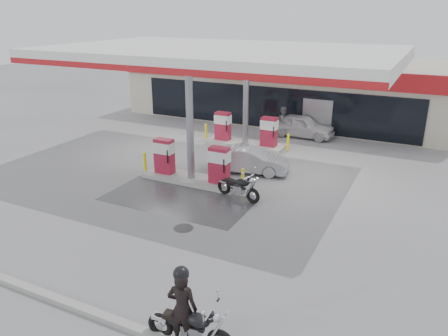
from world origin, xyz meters
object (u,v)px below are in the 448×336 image
Objects in this scene: parked_motorcycle at (239,188)px; hatchback_silver at (249,160)px; biker_main at (182,309)px; pump_island_far at (245,133)px; parked_car_left at (164,102)px; main_motorcycle at (191,328)px; attendant at (283,122)px; pump_island_near at (191,166)px; sedan_white at (302,126)px; parked_car_right at (444,132)px.

hatchback_silver is (-0.84, 3.01, 0.12)m from parked_motorcycle.
hatchback_silver is at bearing -86.48° from biker_main.
pump_island_far is 2.46× the size of parked_motorcycle.
parked_car_left is at bearing -67.52° from biker_main.
main_motorcycle is 1.19× the size of attendant.
pump_island_near is at bearing -90.00° from pump_island_far.
pump_island_far is at bearing 124.58° from parked_motorcycle.
sedan_white is at bearing -63.53° from attendant.
parked_motorcycle is 0.54× the size of parked_car_right.
hatchback_silver is (0.59, -6.60, -0.30)m from attendant.
parked_car_left is (-9.41, 6.00, -0.14)m from pump_island_far.
attendant is (-3.66, 17.61, -0.06)m from biker_main.
main_motorcycle is 0.59× the size of hatchback_silver.
sedan_white is (-0.39, 10.01, 0.19)m from parked_motorcycle.
attendant is at bearing -87.26° from parked_car_left.
parked_motorcycle is at bearing -16.67° from pump_island_near.
parked_car_left reaches higher than parked_car_right.
sedan_white is 2.18× the size of attendant.
pump_island_far is at bearing -103.09° from parked_car_left.
biker_main is 0.52× the size of hatchback_silver.
pump_island_near is at bearing -122.46° from parked_car_left.
attendant is at bearing 134.75° from parked_car_right.
biker_main is at bearing -178.81° from main_motorcycle.
pump_island_near is at bearing -72.87° from biker_main.
hatchback_silver is (-0.45, -7.00, -0.07)m from sedan_white.
parked_car_left is 1.01× the size of parked_car_right.
pump_island_near reaches higher than parked_motorcycle.
pump_island_near is 2.85× the size of attendant.
pump_island_far is 15.61m from biker_main.
main_motorcycle is 11.47m from hatchback_silver.
pump_island_far is 4.23m from hatchback_silver.
sedan_white is (2.30, 3.20, -0.04)m from pump_island_far.
pump_island_far reaches higher than parked_motorcycle.
biker_main is 21.43m from parked_car_right.
biker_main reaches higher than sedan_white.
main_motorcycle is at bearing 174.19° from biker_main.
main_motorcycle is 0.55× the size of parked_car_left.
hatchback_silver is 12.75m from parked_car_right.
pump_island_near is 1.41× the size of hatchback_silver.
pump_island_far is at bearing 145.55° from sedan_white.
pump_island_far reaches higher than parked_car_right.
sedan_white is at bearing -84.02° from parked_car_left.
parked_car_left is at bearing 37.23° from hatchback_silver.
parked_car_right is at bearing 50.19° from pump_island_near.
biker_main reaches higher than attendant.
pump_island_far is 3.08m from attendant.
parked_motorcycle is (2.69, -6.81, -0.23)m from pump_island_far.
parked_car_left is 19.41m from parked_car_right.
biker_main is (4.93, -14.81, 0.25)m from pump_island_far.
hatchback_silver is (1.85, 2.20, -0.11)m from pump_island_near.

